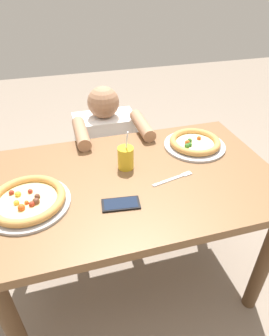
% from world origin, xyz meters
% --- Properties ---
extents(ground_plane, '(8.00, 8.00, 0.00)m').
position_xyz_m(ground_plane, '(0.00, 0.00, 0.00)').
color(ground_plane, gray).
extents(dining_table, '(1.30, 0.80, 0.75)m').
position_xyz_m(dining_table, '(0.00, 0.00, 0.64)').
color(dining_table, brown).
rests_on(dining_table, ground).
extents(pizza_near, '(0.33, 0.33, 0.04)m').
position_xyz_m(pizza_near, '(-0.44, -0.06, 0.77)').
color(pizza_near, '#B7B7BC').
rests_on(pizza_near, dining_table).
extents(pizza_far, '(0.31, 0.31, 0.04)m').
position_xyz_m(pizza_far, '(0.38, 0.17, 0.77)').
color(pizza_far, '#B7B7BC').
rests_on(pizza_far, dining_table).
extents(drink_cup_colored, '(0.07, 0.07, 0.19)m').
position_xyz_m(drink_cup_colored, '(-0.01, 0.08, 0.80)').
color(drink_cup_colored, gold).
rests_on(drink_cup_colored, dining_table).
extents(fork, '(0.20, 0.06, 0.00)m').
position_xyz_m(fork, '(0.18, -0.06, 0.75)').
color(fork, silver).
rests_on(fork, dining_table).
extents(cell_phone, '(0.16, 0.09, 0.01)m').
position_xyz_m(cell_phone, '(-0.09, -0.16, 0.75)').
color(cell_phone, black).
rests_on(cell_phone, dining_table).
extents(diner_seated, '(0.41, 0.52, 0.94)m').
position_xyz_m(diner_seated, '(0.00, 0.63, 0.43)').
color(diner_seated, '#333847').
rests_on(diner_seated, ground).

